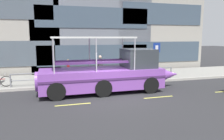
# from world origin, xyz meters

# --- Properties ---
(ground_plane) EXTENTS (120.00, 120.00, 0.00)m
(ground_plane) POSITION_xyz_m (0.00, 0.00, 0.00)
(ground_plane) COLOR #2B2B2D
(sidewalk) EXTENTS (32.00, 4.80, 0.18)m
(sidewalk) POSITION_xyz_m (0.00, 5.60, 0.09)
(sidewalk) COLOR gray
(sidewalk) RESTS_ON ground_plane
(curb_edge) EXTENTS (32.00, 0.18, 0.18)m
(curb_edge) POSITION_xyz_m (0.00, 3.11, 0.09)
(curb_edge) COLOR #B2ADA3
(curb_edge) RESTS_ON ground_plane
(lane_centreline) EXTENTS (25.80, 0.12, 0.01)m
(lane_centreline) POSITION_xyz_m (-0.00, -0.71, 0.00)
(lane_centreline) COLOR #DBD64C
(lane_centreline) RESTS_ON ground_plane
(curb_guardrail) EXTENTS (11.72, 0.09, 0.88)m
(curb_guardrail) POSITION_xyz_m (-0.09, 3.45, 0.77)
(curb_guardrail) COLOR gray
(curb_guardrail) RESTS_ON sidewalk
(parking_sign) EXTENTS (0.60, 0.12, 2.75)m
(parking_sign) POSITION_xyz_m (4.74, 4.11, 2.05)
(parking_sign) COLOR #4C4F54
(parking_sign) RESTS_ON sidewalk
(duck_tour_boat) EXTENTS (9.24, 2.52, 3.41)m
(duck_tour_boat) POSITION_xyz_m (0.16, 1.37, 1.11)
(duck_tour_boat) COLOR purple
(duck_tour_boat) RESTS_ON ground_plane
(pedestrian_near_bow) EXTENTS (0.41, 0.26, 1.51)m
(pedestrian_near_bow) POSITION_xyz_m (3.77, 4.74, 1.09)
(pedestrian_near_bow) COLOR #47423D
(pedestrian_near_bow) RESTS_ON sidewalk
(pedestrian_mid_left) EXTENTS (0.49, 0.29, 1.78)m
(pedestrian_mid_left) POSITION_xyz_m (0.37, 5.05, 1.26)
(pedestrian_mid_left) COLOR #1E2338
(pedestrian_mid_left) RESTS_ON sidewalk
(pedestrian_mid_right) EXTENTS (0.21, 0.44, 1.54)m
(pedestrian_mid_right) POSITION_xyz_m (-2.12, 5.01, 1.11)
(pedestrian_mid_right) COLOR #1E2338
(pedestrian_mid_right) RESTS_ON sidewalk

